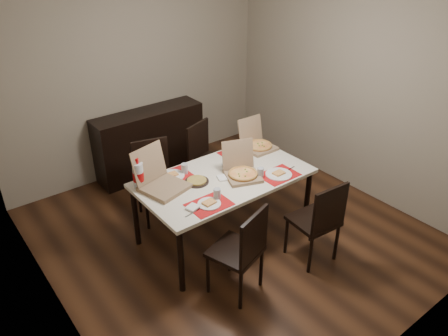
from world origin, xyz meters
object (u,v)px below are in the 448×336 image
at_px(chair_far_right, 206,156).
at_px(dip_bowl, 228,166).
at_px(sideboard, 150,142).
at_px(pizza_box_center, 242,172).
at_px(chair_near_left, 242,249).
at_px(chair_far_left, 155,176).
at_px(chair_near_right, 319,219).
at_px(dining_table, 224,182).
at_px(soda_bottle, 138,176).

xyz_separation_m(chair_far_right, dip_bowl, (-0.23, -0.73, 0.25)).
bearing_deg(sideboard, pizza_box_center, -87.89).
height_order(sideboard, chair_near_left, chair_near_left).
distance_m(chair_far_left, pizza_box_center, 1.11).
height_order(chair_far_left, pizza_box_center, pizza_box_center).
height_order(pizza_box_center, dip_bowl, pizza_box_center).
xyz_separation_m(sideboard, pizza_box_center, (0.07, -1.87, 0.36)).
bearing_deg(chair_far_left, chair_near_right, -63.45).
height_order(chair_near_left, chair_far_left, same).
bearing_deg(sideboard, chair_near_right, -81.52).
relative_size(sideboard, dip_bowl, 11.97).
height_order(sideboard, dip_bowl, sideboard).
bearing_deg(chair_far_right, dining_table, -113.79).
height_order(sideboard, chair_near_right, chair_near_right).
bearing_deg(dining_table, chair_far_right, 66.21).
distance_m(chair_far_left, dip_bowl, 0.90).
distance_m(pizza_box_center, dip_bowl, 0.25).
height_order(chair_far_right, dip_bowl, chair_far_right).
bearing_deg(chair_near_right, chair_far_right, 93.17).
height_order(chair_far_left, soda_bottle, soda_bottle).
bearing_deg(sideboard, chair_near_left, -100.92).
bearing_deg(chair_far_right, sideboard, 108.53).
relative_size(chair_near_left, chair_near_right, 1.00).
relative_size(chair_near_left, chair_far_left, 1.00).
bearing_deg(pizza_box_center, dip_bowl, 88.75).
bearing_deg(soda_bottle, pizza_box_center, -25.14).
xyz_separation_m(chair_near_right, pizza_box_center, (-0.33, 0.80, 0.29)).
bearing_deg(dip_bowl, chair_near_left, -121.36).
bearing_deg(pizza_box_center, soda_bottle, 154.86).
distance_m(chair_near_right, pizza_box_center, 0.92).
relative_size(dining_table, pizza_box_center, 3.80).
xyz_separation_m(sideboard, chair_far_left, (-0.46, -0.95, 0.06)).
height_order(chair_far_left, chair_far_right, same).
distance_m(sideboard, chair_near_left, 2.60).
xyz_separation_m(dining_table, pizza_box_center, (0.15, -0.11, 0.12)).
relative_size(dining_table, chair_near_right, 1.94).
bearing_deg(soda_bottle, sideboard, 58.07).
bearing_deg(chair_near_right, dining_table, 117.70).
height_order(sideboard, chair_far_left, chair_far_left).
bearing_deg(soda_bottle, chair_near_left, -70.86).
xyz_separation_m(chair_far_right, pizza_box_center, (-0.23, -0.97, 0.29)).
relative_size(chair_far_right, pizza_box_center, 1.96).
height_order(dining_table, soda_bottle, soda_bottle).
relative_size(pizza_box_center, soda_bottle, 1.43).
bearing_deg(dip_bowl, chair_near_right, -72.83).
distance_m(sideboard, chair_far_right, 0.95).
xyz_separation_m(dip_bowl, soda_bottle, (-0.96, 0.20, 0.12)).
height_order(chair_far_left, dip_bowl, chair_far_left).
distance_m(chair_near_right, chair_far_right, 1.78).
xyz_separation_m(dining_table, chair_far_left, (-0.38, 0.81, -0.17)).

